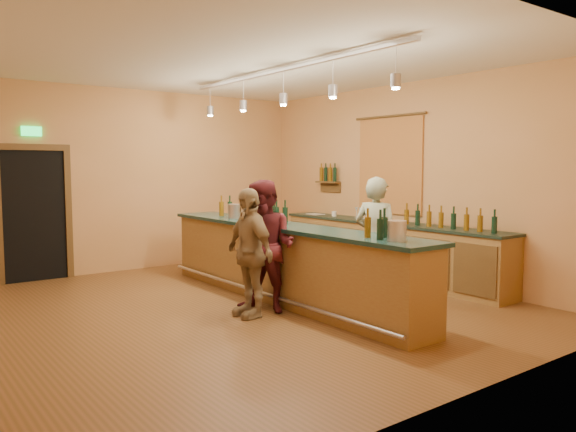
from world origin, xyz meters
TOP-DOWN VIEW (x-y plane):
  - floor at (0.00, 0.00)m, footprint 7.00×7.00m
  - ceiling at (0.00, 0.00)m, footprint 6.50×7.00m
  - wall_back at (0.00, 3.50)m, footprint 6.50×0.02m
  - wall_front at (0.00, -3.50)m, footprint 6.50×0.02m
  - wall_right at (3.25, 0.00)m, footprint 0.02×7.00m
  - doorway at (-1.70, 3.47)m, footprint 1.15×0.09m
  - tapestry at (3.23, 0.40)m, footprint 0.03×1.40m
  - bottle_shelf at (3.17, 1.90)m, footprint 0.17×0.55m
  - back_counter at (2.97, 0.18)m, footprint 0.60×4.55m
  - tasting_bar at (0.70, -0.00)m, footprint 0.73×5.10m
  - pendant_track at (0.71, -0.00)m, footprint 0.11×4.60m
  - bartender at (1.58, -0.91)m, footprint 0.58×0.72m
  - customer_a at (0.16, -0.37)m, footprint 0.92×1.01m
  - customer_b at (-0.13, -0.42)m, footprint 0.41×0.94m
  - bar_stool at (1.88, 1.09)m, footprint 0.33×0.33m

SIDE VIEW (x-z plane):
  - floor at x=0.00m, z-range 0.00..0.00m
  - back_counter at x=2.97m, z-range -0.15..1.12m
  - bar_stool at x=1.88m, z-range 0.19..0.87m
  - tasting_bar at x=0.70m, z-range -0.08..1.30m
  - customer_b at x=-0.13m, z-range 0.00..1.59m
  - customer_a at x=0.16m, z-range 0.00..1.68m
  - bartender at x=1.58m, z-range 0.00..1.71m
  - doorway at x=-1.70m, z-range -0.11..2.36m
  - wall_back at x=0.00m, z-range 0.00..3.20m
  - wall_front at x=0.00m, z-range 0.00..3.20m
  - wall_right at x=3.25m, z-range 0.00..3.20m
  - bottle_shelf at x=3.17m, z-range 1.39..1.94m
  - tapestry at x=3.23m, z-range 1.05..2.65m
  - pendant_track at x=0.71m, z-range 2.73..3.24m
  - ceiling at x=0.00m, z-range 3.19..3.21m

